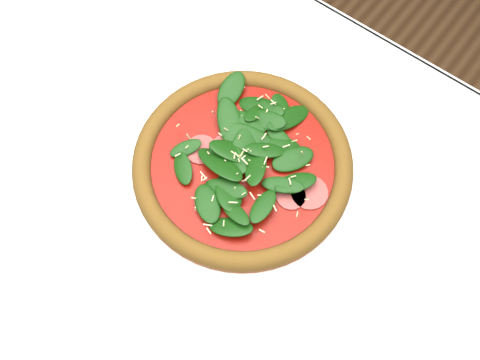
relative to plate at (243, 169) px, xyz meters
The scene contains 4 objects.
ground 0.76m from the plate, 135.25° to the right, with size 6.00×6.00×0.00m, color brown.
dining_table 0.13m from the plate, 135.25° to the right, with size 1.21×0.81×0.75m.
plate is the anchor object (origin of this frame).
pizza 0.02m from the plate, behind, with size 0.42×0.42×0.04m.
Camera 1 is at (0.26, -0.22, 1.47)m, focal length 40.00 mm.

